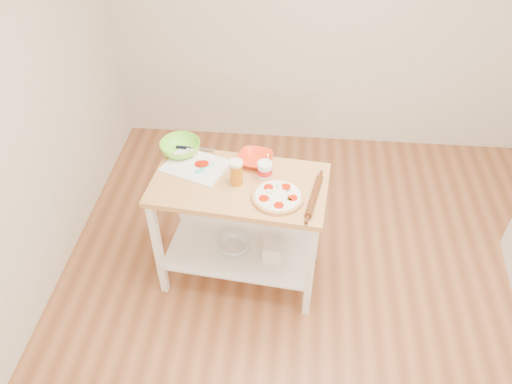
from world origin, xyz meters
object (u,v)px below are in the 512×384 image
at_px(spatula, 204,168).
at_px(green_bowl, 180,148).
at_px(pizza, 278,196).
at_px(cutting_board, 196,165).
at_px(beer_pint, 236,172).
at_px(rolling_pin, 314,196).
at_px(yogurt_tub, 265,170).
at_px(shelf_glass_bowl, 234,245).
at_px(shelf_bin, 273,251).
at_px(orange_bowl, 255,159).
at_px(prep_island, 240,211).
at_px(knife, 190,148).

distance_m(spatula, green_bowl, 0.26).
relative_size(pizza, cutting_board, 0.68).
bearing_deg(beer_pint, rolling_pin, -12.05).
height_order(yogurt_tub, shelf_glass_bowl, yogurt_tub).
distance_m(green_bowl, yogurt_tub, 0.63).
distance_m(shelf_glass_bowl, shelf_bin, 0.29).
bearing_deg(shelf_glass_bowl, orange_bowl, 57.67).
distance_m(prep_island, orange_bowl, 0.36).
relative_size(spatula, orange_bowl, 0.54).
height_order(pizza, cutting_board, pizza).
height_order(prep_island, spatula, spatula).
distance_m(pizza, shelf_glass_bowl, 0.70).
relative_size(beer_pint, rolling_pin, 0.46).
relative_size(knife, shelf_glass_bowl, 1.17).
relative_size(prep_island, shelf_bin, 8.88).
xyz_separation_m(spatula, green_bowl, (-0.19, 0.18, 0.03)).
xyz_separation_m(rolling_pin, shelf_bin, (-0.24, 0.05, -0.60)).
height_order(cutting_board, shelf_bin, cutting_board).
xyz_separation_m(prep_island, shelf_glass_bowl, (-0.05, 0.00, -0.35)).
distance_m(orange_bowl, shelf_bin, 0.68).
bearing_deg(shelf_glass_bowl, pizza, -23.05).
bearing_deg(prep_island, knife, 140.64).
bearing_deg(orange_bowl, shelf_bin, -60.35).
bearing_deg(yogurt_tub, spatula, 175.02).
relative_size(cutting_board, rolling_pin, 1.27).
relative_size(prep_island, cutting_board, 2.48).
xyz_separation_m(cutting_board, knife, (-0.07, 0.17, 0.01)).
distance_m(prep_island, green_bowl, 0.60).
height_order(yogurt_tub, shelf_bin, yogurt_tub).
xyz_separation_m(pizza, green_bowl, (-0.69, 0.41, 0.03)).
distance_m(orange_bowl, rolling_pin, 0.51).
relative_size(yogurt_tub, shelf_bin, 1.56).
bearing_deg(pizza, prep_island, 153.32).
xyz_separation_m(prep_island, beer_pint, (-0.02, -0.01, 0.34)).
distance_m(spatula, shelf_bin, 0.78).
xyz_separation_m(green_bowl, shelf_glass_bowl, (0.39, -0.28, -0.65)).
bearing_deg(prep_island, rolling_pin, -13.11).
height_order(knife, beer_pint, beer_pint).
bearing_deg(spatula, orange_bowl, -12.92).
xyz_separation_m(prep_island, green_bowl, (-0.44, 0.28, 0.30)).
height_order(green_bowl, beer_pint, beer_pint).
height_order(prep_island, pizza, pizza).
distance_m(yogurt_tub, rolling_pin, 0.37).
bearing_deg(yogurt_tub, prep_island, -157.26).
distance_m(prep_island, cutting_board, 0.43).
bearing_deg(shelf_glass_bowl, shelf_bin, -11.61).
bearing_deg(beer_pint, spatula, 154.78).
xyz_separation_m(beer_pint, yogurt_tub, (0.17, 0.07, -0.03)).
xyz_separation_m(knife, shelf_bin, (0.62, -0.37, -0.59)).
bearing_deg(rolling_pin, beer_pint, 167.95).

